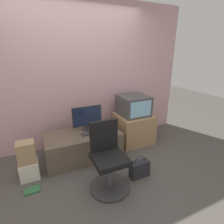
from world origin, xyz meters
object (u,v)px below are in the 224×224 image
Objects in this scene: crt_tv at (134,105)px; cardboard_box_lower at (30,170)px; mouse at (107,130)px; office_chair at (108,161)px; main_monitor at (87,118)px; book at (32,190)px; keyboard at (92,133)px; handbag at (139,169)px.

cardboard_box_lower is at bearing -169.65° from crt_tv.
office_chair is at bearing -112.13° from mouse.
book is (-0.96, -0.61, -0.64)m from main_monitor.
handbag is (0.45, -0.75, -0.33)m from keyboard.
cardboard_box_lower is 0.32m from book.
book is at bearing 161.77° from office_chair.
mouse is at bearing 67.87° from office_chair.
keyboard is 0.99m from crt_tv.
keyboard is at bearing -85.46° from main_monitor.
crt_tv is 1.39m from office_chair.
handbag is (1.44, -0.62, -0.00)m from cardboard_box_lower.
keyboard is 0.93m from handbag.
main_monitor reaches higher than handbag.
keyboard reaches higher than book.
keyboard is 0.69× the size of crt_tv.
keyboard is 0.26m from mouse.
crt_tv reaches higher than book.
main_monitor is 7.39× the size of mouse.
office_chair is 4.52× the size of book.
cardboard_box_lower is at bearing 92.68° from book.
keyboard is 0.40× the size of office_chair.
keyboard is 1.05m from cardboard_box_lower.
main_monitor is 1.42× the size of keyboard.
main_monitor is 2.55× the size of book.
mouse is at bearing -36.80° from main_monitor.
cardboard_box_lower is 0.76× the size of handbag.
mouse is at bearing 104.67° from handbag.
office_chair is 2.63× the size of handbag.
office_chair is 3.47× the size of cardboard_box_lower.
main_monitor is 0.40m from mouse.
office_chair reaches higher than keyboard.
handbag reaches higher than book.
keyboard is at bearing 7.26° from cardboard_box_lower.
main_monitor is at bearing 89.30° from office_chair.
book is at bearing -87.32° from cardboard_box_lower.
main_monitor is at bearing 32.34° from book.
mouse is at bearing 17.88° from book.
office_chair is at bearing -18.23° from book.
crt_tv is at bearing 18.71° from book.
main_monitor is at bearing 116.59° from handbag.
keyboard is at bearing 121.28° from handbag.
keyboard is 1.38× the size of cardboard_box_lower.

